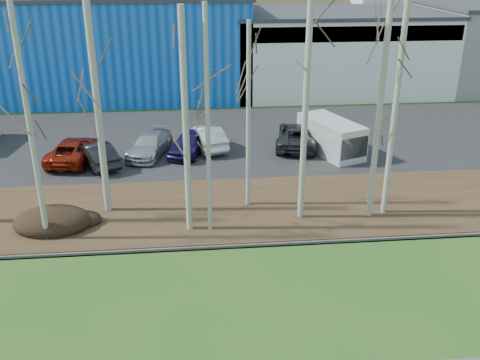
{
  "coord_description": "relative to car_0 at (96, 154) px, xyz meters",
  "views": [
    {
      "loc": [
        -1.04,
        -8.57,
        11.42
      ],
      "look_at": [
        0.98,
        12.28,
        2.5
      ],
      "focal_mm": 40.0,
      "sensor_mm": 36.0,
      "label": 1
    }
  ],
  "objects": [
    {
      "name": "river",
      "position": [
        6.46,
        -13.58,
        -0.82
      ],
      "size": [
        80.0,
        8.0,
        0.9
      ],
      "primitive_type": null,
      "color": "black",
      "rests_on": "ground"
    },
    {
      "name": "far_bank_rocks",
      "position": [
        6.46,
        -9.48,
        -0.82
      ],
      "size": [
        80.0,
        0.8,
        0.46
      ],
      "primitive_type": null,
      "color": "#47423D",
      "rests_on": "ground"
    },
    {
      "name": "far_bank",
      "position": [
        6.46,
        -6.28,
        -0.74
      ],
      "size": [
        80.0,
        7.0,
        0.15
      ],
      "primitive_type": "cube",
      "color": "#382616",
      "rests_on": "ground"
    },
    {
      "name": "parking_lot",
      "position": [
        6.46,
        4.22,
        -0.75
      ],
      "size": [
        80.0,
        14.0,
        0.14
      ],
      "primitive_type": "cube",
      "color": "black",
      "rests_on": "ground"
    },
    {
      "name": "building_blue",
      "position": [
        0.46,
        18.22,
        3.34
      ],
      "size": [
        20.4,
        12.24,
        8.3
      ],
      "color": "#0C46AD",
      "rests_on": "ground"
    },
    {
      "name": "building_white",
      "position": [
        18.46,
        18.2,
        2.6
      ],
      "size": [
        18.36,
        12.24,
        6.8
      ],
      "color": "white",
      "rests_on": "ground"
    },
    {
      "name": "dirt_mound",
      "position": [
        -0.84,
        -7.54,
        -0.33
      ],
      "size": [
        3.42,
        2.42,
        0.67
      ],
      "primitive_type": "ellipsoid",
      "color": "black",
      "rests_on": "far_bank"
    },
    {
      "name": "birch_2",
      "position": [
        1.38,
        -5.99,
        4.23
      ],
      "size": [
        0.31,
        0.31,
        9.8
      ],
      "color": "beige",
      "rests_on": "far_bank"
    },
    {
      "name": "birch_3",
      "position": [
        -0.87,
        -8.55,
        4.52
      ],
      "size": [
        0.22,
        0.22,
        10.38
      ],
      "color": "beige",
      "rests_on": "far_bank"
    },
    {
      "name": "birch_4",
      "position": [
        5.23,
        -8.24,
        4.09
      ],
      "size": [
        0.27,
        0.27,
        9.51
      ],
      "color": "beige",
      "rests_on": "far_bank"
    },
    {
      "name": "birch_5",
      "position": [
        8.07,
        -5.97,
        3.66
      ],
      "size": [
        0.21,
        0.21,
        8.66
      ],
      "color": "beige",
      "rests_on": "far_bank"
    },
    {
      "name": "birch_6",
      "position": [
        6.13,
        -8.35,
        4.14
      ],
      "size": [
        0.2,
        0.2,
        9.61
      ],
      "color": "beige",
      "rests_on": "far_bank"
    },
    {
      "name": "birch_7",
      "position": [
        10.34,
        -7.59,
        4.92
      ],
      "size": [
        0.27,
        0.27,
        11.17
      ],
      "color": "beige",
      "rests_on": "far_bank"
    },
    {
      "name": "birch_8",
      "position": [
        13.55,
        -7.75,
        4.22
      ],
      "size": [
        0.26,
        0.26,
        9.77
      ],
      "color": "beige",
      "rests_on": "far_bank"
    },
    {
      "name": "birch_9",
      "position": [
        14.34,
        -7.46,
        4.64
      ],
      "size": [
        0.25,
        0.25,
        10.61
      ],
      "color": "beige",
      "rests_on": "far_bank"
    },
    {
      "name": "car_0",
      "position": [
        0.0,
        0.0,
        0.0
      ],
      "size": [
        3.18,
        4.3,
        1.35
      ],
      "primitive_type": "imported",
      "rotation": [
        0.0,
        0.0,
        3.63
      ],
      "color": "black",
      "rests_on": "parking_lot"
    },
    {
      "name": "car_1",
      "position": [
        -1.38,
        0.81,
        0.0
      ],
      "size": [
        2.96,
        5.18,
        1.36
      ],
      "primitive_type": "imported",
      "rotation": [
        0.0,
        0.0,
        2.99
      ],
      "color": "maroon",
      "rests_on": "parking_lot"
    },
    {
      "name": "car_2",
      "position": [
        2.95,
        1.42,
        -0.03
      ],
      "size": [
        3.03,
        4.81,
        1.3
      ],
      "primitive_type": "imported",
      "rotation": [
        0.0,
        0.0,
        -0.29
      ],
      "color": "#9C9EA4",
      "rests_on": "parking_lot"
    },
    {
      "name": "car_3",
      "position": [
        5.34,
        1.37,
        0.02
      ],
      "size": [
        3.04,
        4.4,
        1.39
      ],
      "primitive_type": "imported",
      "rotation": [
        0.0,
        0.0,
        -0.38
      ],
      "color": "#191344",
      "rests_on": "parking_lot"
    },
    {
      "name": "car_4",
      "position": [
        6.37,
        2.4,
        0.05
      ],
      "size": [
        2.7,
        4.64,
        1.45
      ],
      "primitive_type": "imported",
      "rotation": [
        0.0,
        0.0,
        3.43
      ],
      "color": "silver",
      "rests_on": "parking_lot"
    },
    {
      "name": "car_5",
      "position": [
        12.08,
        2.15,
        0.05
      ],
      "size": [
        3.53,
        5.62,
        1.45
      ],
      "primitive_type": "imported",
      "rotation": [
        0.0,
        0.0,
        2.91
      ],
      "color": "#28292B",
      "rests_on": "parking_lot"
    },
    {
      "name": "van_white",
      "position": [
        13.94,
        0.6,
        0.35
      ],
      "size": [
        3.47,
        5.07,
        2.05
      ],
      "rotation": [
        0.0,
        0.0,
        0.36
      ],
      "color": "silver",
      "rests_on": "parking_lot"
    }
  ]
}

